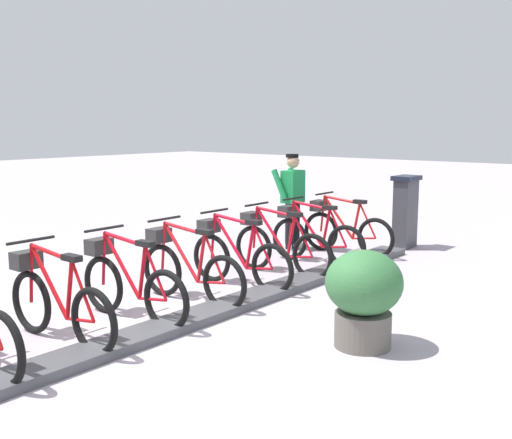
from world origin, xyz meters
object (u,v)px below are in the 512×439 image
(bike_docked_6, at_px, (56,301))
(payment_kiosk, at_px, (405,211))
(bike_docked_0, at_px, (344,229))
(worker_near_rack, at_px, (292,198))
(bike_docked_2, at_px, (278,245))
(bike_docked_5, at_px, (129,283))
(planter_bush, at_px, (364,293))
(bike_docked_4, at_px, (188,268))
(bike_docked_1, at_px, (313,236))
(bike_docked_3, at_px, (237,256))

(bike_docked_6, bearing_deg, payment_kiosk, -94.92)
(bike_docked_0, xyz_separation_m, worker_near_rack, (0.92, 0.21, 0.48))
(bike_docked_2, xyz_separation_m, bike_docked_5, (0.00, 2.76, 0.00))
(payment_kiosk, distance_m, planter_bush, 5.18)
(bike_docked_4, relative_size, bike_docked_5, 1.00)
(bike_docked_4, height_order, bike_docked_6, same)
(bike_docked_6, xyz_separation_m, worker_near_rack, (0.92, -5.32, 0.48))
(bike_docked_2, distance_m, worker_near_rack, 1.93)
(payment_kiosk, relative_size, bike_docked_5, 0.74)
(bike_docked_2, xyz_separation_m, bike_docked_4, (0.00, 1.84, 0.00))
(bike_docked_2, bearing_deg, payment_kiosk, -100.92)
(worker_near_rack, bearing_deg, bike_docked_0, -167.23)
(bike_docked_0, relative_size, bike_docked_2, 1.00)
(bike_docked_4, relative_size, worker_near_rack, 1.04)
(bike_docked_1, height_order, bike_docked_6, same)
(bike_docked_0, xyz_separation_m, planter_bush, (-2.45, 3.70, 0.11))
(planter_bush, bearing_deg, bike_docked_3, -20.93)
(bike_docked_6, relative_size, planter_bush, 1.77)
(bike_docked_1, relative_size, bike_docked_4, 1.00)
(bike_docked_2, bearing_deg, worker_near_rack, -60.62)
(bike_docked_0, xyz_separation_m, bike_docked_5, (0.00, 4.60, 0.00))
(bike_docked_1, xyz_separation_m, bike_docked_5, (0.00, 3.68, 0.00))
(bike_docked_3, relative_size, planter_bush, 1.77)
(bike_docked_5, height_order, bike_docked_6, same)
(bike_docked_6, bearing_deg, bike_docked_4, -90.00)
(payment_kiosk, bearing_deg, bike_docked_4, 83.21)
(bike_docked_5, distance_m, worker_near_rack, 4.52)
(bike_docked_1, bearing_deg, planter_bush, 131.42)
(bike_docked_0, bearing_deg, payment_kiosk, -117.04)
(bike_docked_2, bearing_deg, planter_bush, 142.84)
(bike_docked_0, distance_m, bike_docked_1, 0.92)
(worker_near_rack, bearing_deg, payment_kiosk, -138.30)
(payment_kiosk, bearing_deg, bike_docked_3, 81.62)
(bike_docked_2, relative_size, bike_docked_4, 1.00)
(bike_docked_2, bearing_deg, bike_docked_1, -90.00)
(planter_bush, bearing_deg, bike_docked_6, 36.66)
(bike_docked_0, bearing_deg, worker_near_rack, 12.77)
(bike_docked_4, bearing_deg, payment_kiosk, -96.79)
(bike_docked_0, bearing_deg, planter_bush, 123.53)
(bike_docked_0, bearing_deg, bike_docked_6, 90.00)
(bike_docked_0, distance_m, bike_docked_5, 4.60)
(bike_docked_3, bearing_deg, bike_docked_6, 90.00)
(bike_docked_2, distance_m, bike_docked_5, 2.76)
(bike_docked_2, bearing_deg, bike_docked_5, 90.00)
(bike_docked_5, distance_m, bike_docked_6, 0.92)
(bike_docked_3, bearing_deg, bike_docked_1, -90.00)
(bike_docked_4, relative_size, planter_bush, 1.77)
(bike_docked_2, xyz_separation_m, bike_docked_3, (0.00, 0.92, 0.00))
(bike_docked_2, xyz_separation_m, worker_near_rack, (0.92, -1.63, 0.48))
(bike_docked_1, relative_size, bike_docked_2, 1.00)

